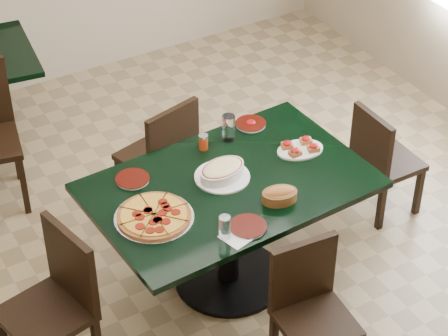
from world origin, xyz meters
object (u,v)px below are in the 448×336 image
lasagna_casserole (222,171)px  bread_basket (280,195)px  chair_near (310,305)px  chair_right (381,158)px  pepperoni_pizza (154,216)px  bruschetta_platter (300,148)px  chair_left (57,297)px  main_table (229,208)px  chair_far (163,154)px

lasagna_casserole → bread_basket: 0.38m
chair_near → lasagna_casserole: lasagna_casserole is taller
chair_near → chair_right: chair_near is taller
pepperoni_pizza → bruschetta_platter: bruschetta_platter is taller
chair_left → lasagna_casserole: size_ratio=2.82×
main_table → bruschetta_platter: bearing=2.9°
chair_near → chair_right: size_ratio=1.01×
main_table → bread_basket: bread_basket is taller
main_table → lasagna_casserole: size_ratio=5.09×
lasagna_casserole → chair_left: bearing=177.3°
chair_far → pepperoni_pizza: (-0.47, -0.83, 0.28)m
chair_left → lasagna_casserole: chair_left is taller
main_table → chair_near: (0.03, -0.78, -0.12)m
chair_right → lasagna_casserole: 1.24m
chair_far → chair_left: bearing=25.1°
chair_near → chair_right: 1.43m
main_table → chair_left: 1.11m
pepperoni_pizza → bread_basket: bread_basket is taller
chair_left → bruschetta_platter: (1.62, 0.16, 0.27)m
chair_right → bruschetta_platter: bearing=91.9°
chair_near → pepperoni_pizza: size_ratio=1.88×
chair_far → lasagna_casserole: (0.03, -0.70, 0.31)m
main_table → lasagna_casserole: 0.24m
bread_basket → pepperoni_pizza: bearing=177.3°
chair_right → bruschetta_platter: bruschetta_platter is taller
chair_far → chair_left: (-1.07, -0.87, 0.01)m
bread_basket → bruschetta_platter: (0.36, 0.33, -0.02)m
chair_left → bruschetta_platter: bearing=83.5°
chair_far → bruschetta_platter: (0.56, -0.71, 0.29)m
chair_far → lasagna_casserole: 0.77m
pepperoni_pizza → bruschetta_platter: (1.02, 0.12, 0.01)m
bruschetta_platter → pepperoni_pizza: bearing=-163.6°
bread_basket → lasagna_casserole: bearing=131.3°
main_table → chair_near: chair_near is taller
chair_right → bruschetta_platter: 0.74m
pepperoni_pizza → chair_far: bearing=60.7°
chair_far → main_table: bearing=78.7°
main_table → chair_left: (-1.11, -0.11, -0.07)m
bruschetta_platter → chair_left: bearing=-164.6°
lasagna_casserole → chair_right: bearing=-10.9°
main_table → chair_far: chair_far is taller
chair_far → chair_near: (0.07, -1.54, -0.04)m
main_table → lasagna_casserole: (-0.01, 0.06, 0.23)m
lasagna_casserole → bruschetta_platter: size_ratio=1.01×
chair_far → chair_near: bearing=78.4°
chair_left → chair_near: bearing=47.4°
bread_basket → chair_near: bearing=-89.1°
chair_near → chair_right: (1.15, 0.85, -0.01)m
main_table → chair_right: size_ratio=2.02×
chair_left → lasagna_casserole: (1.09, 0.17, 0.30)m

